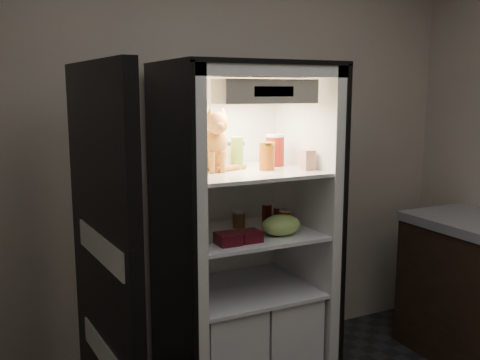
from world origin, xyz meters
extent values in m
plane|color=beige|center=(0.00, 1.80, 1.35)|extent=(3.60, 0.00, 3.60)
cube|color=white|center=(0.00, 1.67, 0.93)|extent=(0.85, 0.06, 1.85)
cube|color=white|center=(-0.40, 1.35, 0.93)|extent=(0.06, 0.70, 1.85)
cube|color=white|center=(0.40, 1.35, 0.93)|extent=(0.06, 0.70, 1.85)
cube|color=white|center=(0.00, 1.35, 1.82)|extent=(0.85, 0.70, 0.06)
cube|color=black|center=(-0.44, 1.35, 0.93)|extent=(0.02, 0.72, 1.87)
cube|color=black|center=(0.44, 1.35, 0.93)|extent=(0.02, 0.72, 1.87)
cube|color=black|center=(0.00, 1.35, 1.86)|extent=(0.90, 0.72, 0.02)
cube|color=white|center=(0.00, 1.32, 1.28)|extent=(0.73, 0.62, 0.02)
cube|color=white|center=(0.00, 1.32, 0.93)|extent=(0.73, 0.62, 0.02)
cube|color=white|center=(-0.18, 1.32, 0.35)|extent=(0.34, 0.58, 0.48)
cube|color=white|center=(0.18, 1.32, 0.35)|extent=(0.34, 0.58, 0.48)
cube|color=white|center=(0.00, 1.32, 0.60)|extent=(0.73, 0.62, 0.02)
cube|color=beige|center=(0.00, 1.11, 1.72)|extent=(0.52, 0.18, 0.12)
cube|color=black|center=(0.00, 1.02, 1.72)|extent=(0.22, 0.01, 0.05)
cube|color=black|center=(-0.85, 1.06, 0.93)|extent=(0.12, 0.87, 1.85)
cube|color=white|center=(-0.85, 1.00, 0.55)|extent=(0.11, 0.64, 0.12)
cube|color=white|center=(-0.85, 1.00, 1.05)|extent=(0.11, 0.64, 0.12)
ellipsoid|color=#C16818|center=(-0.16, 1.44, 1.38)|extent=(0.21, 0.24, 0.19)
ellipsoid|color=#C16818|center=(-0.18, 1.35, 1.45)|extent=(0.16, 0.15, 0.16)
sphere|color=orange|center=(-0.19, 1.30, 1.55)|extent=(0.13, 0.13, 0.12)
sphere|color=orange|center=(-0.19, 1.25, 1.54)|extent=(0.06, 0.06, 0.05)
cone|color=orange|center=(-0.22, 1.31, 1.61)|extent=(0.05, 0.05, 0.05)
cone|color=orange|center=(-0.15, 1.30, 1.61)|extent=(0.05, 0.05, 0.05)
cylinder|color=#C16818|center=(-0.21, 1.30, 1.35)|extent=(0.03, 0.03, 0.11)
cylinder|color=#C16818|center=(-0.16, 1.29, 1.35)|extent=(0.03, 0.03, 0.11)
cylinder|color=#C16818|center=(-0.08, 1.35, 1.31)|extent=(0.21, 0.09, 0.03)
cylinder|color=#24842D|center=(-0.03, 1.38, 1.37)|extent=(0.07, 0.07, 0.17)
cylinder|color=#24842D|center=(-0.03, 1.38, 1.46)|extent=(0.07, 0.07, 0.01)
cylinder|color=white|center=(0.02, 1.49, 1.35)|extent=(0.10, 0.10, 0.12)
cylinder|color=#174BA5|center=(0.02, 1.49, 1.42)|extent=(0.10, 0.10, 0.02)
cylinder|color=maroon|center=(0.11, 1.28, 1.36)|extent=(0.09, 0.09, 0.14)
cylinder|color=gold|center=(0.11, 1.28, 1.44)|extent=(0.09, 0.09, 0.01)
cylinder|color=maroon|center=(0.23, 1.40, 1.37)|extent=(0.11, 0.11, 0.17)
cylinder|color=white|center=(0.23, 1.40, 1.47)|extent=(0.11, 0.11, 0.01)
cube|color=silver|center=(0.31, 1.18, 1.34)|extent=(0.06, 0.06, 0.11)
cylinder|color=black|center=(0.21, 1.47, 0.99)|extent=(0.06, 0.06, 0.11)
cylinder|color=#B2B2B2|center=(0.21, 1.47, 1.05)|extent=(0.06, 0.06, 0.00)
cylinder|color=black|center=(0.21, 1.32, 1.00)|extent=(0.06, 0.06, 0.12)
cylinder|color=#B2B2B2|center=(0.21, 1.32, 1.06)|extent=(0.07, 0.07, 0.00)
cylinder|color=black|center=(0.19, 1.21, 1.00)|extent=(0.07, 0.07, 0.12)
cylinder|color=#B2B2B2|center=(0.19, 1.21, 1.06)|extent=(0.07, 0.07, 0.00)
cylinder|color=brown|center=(0.00, 1.42, 0.98)|extent=(0.07, 0.07, 0.09)
cylinder|color=#B2B2B2|center=(0.00, 1.42, 1.03)|extent=(0.07, 0.07, 0.01)
ellipsoid|color=#93BD58|center=(0.14, 1.17, 1.00)|extent=(0.23, 0.16, 0.11)
cube|color=#540E14|center=(-0.20, 1.14, 0.97)|extent=(0.12, 0.12, 0.06)
cube|color=#540E14|center=(-0.07, 1.14, 0.97)|extent=(0.11, 0.11, 0.06)
camera|label=1|loc=(-1.32, -1.27, 1.73)|focal=40.00mm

